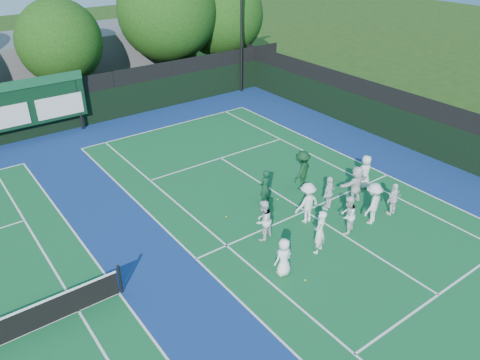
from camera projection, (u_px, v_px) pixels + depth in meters
ground at (322, 222)px, 19.33m from camera, size 120.00×120.00×0.00m
court_apron at (184, 264)px, 16.91m from camera, size 34.00×32.00×0.01m
near_court at (305, 211)px, 20.03m from camera, size 11.05×23.85×0.01m
back_fence at (50, 111)px, 26.82m from camera, size 34.00×0.08×3.00m
divider_fence_right at (435, 133)px, 24.06m from camera, size 0.08×32.00×3.00m
scoreboard at (30, 103)px, 25.60m from camera, size 6.00×0.21×3.55m
clubhouse at (70, 60)px, 34.22m from camera, size 18.00×6.00×4.00m
light_pole_right at (241, 0)px, 31.24m from camera, size 1.20×0.30×10.12m
tree_c at (62, 43)px, 29.20m from camera, size 5.23×5.23×6.98m
tree_d at (169, 13)px, 32.66m from camera, size 6.92×6.92×8.92m
tree_e at (222, 17)px, 35.35m from camera, size 6.32×6.32×7.94m
tennis_ball_0 at (305, 280)px, 16.13m from camera, size 0.07×0.07×0.07m
tennis_ball_1 at (268, 182)px, 22.18m from camera, size 0.07×0.07×0.07m
tennis_ball_3 at (226, 217)px, 19.61m from camera, size 0.07×0.07×0.07m
tennis_ball_4 at (278, 199)px, 20.84m from camera, size 0.07×0.07×0.07m
tennis_ball_5 at (372, 193)px, 21.34m from camera, size 0.07×0.07×0.07m
player_front_0 at (284, 257)px, 16.14m from camera, size 0.73×0.49×1.46m
player_front_1 at (320, 232)px, 17.17m from camera, size 0.76×0.64×1.78m
player_front_2 at (348, 215)px, 18.30m from camera, size 0.97×0.88×1.63m
player_front_3 at (373, 203)px, 18.88m from camera, size 1.31×0.99×1.81m
player_front_4 at (394, 199)px, 19.51m from camera, size 0.88×0.40×1.47m
player_back_0 at (263, 220)px, 17.91m from camera, size 0.97×0.85×1.69m
player_back_1 at (307, 203)px, 18.94m from camera, size 1.17×0.70×1.78m
player_back_2 at (329, 193)px, 19.85m from camera, size 0.99×0.65×1.56m
player_back_3 at (356, 184)px, 20.34m from camera, size 1.61×0.55×1.72m
player_back_4 at (365, 172)px, 21.50m from camera, size 0.84×0.61×1.61m
coach_left at (265, 188)px, 20.11m from camera, size 0.63×0.43×1.68m
coach_right at (302, 170)px, 21.28m from camera, size 1.41×1.11×1.91m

